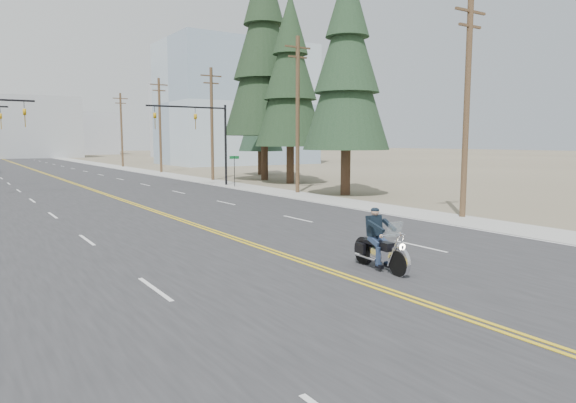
% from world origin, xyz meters
% --- Properties ---
extents(ground_plane, '(400.00, 400.00, 0.00)m').
position_xyz_m(ground_plane, '(0.00, 0.00, 0.00)').
color(ground_plane, '#776D56').
rests_on(ground_plane, ground).
extents(road, '(20.00, 200.00, 0.01)m').
position_xyz_m(road, '(0.00, 70.00, 0.01)').
color(road, '#303033').
rests_on(road, ground).
extents(sidewalk_right, '(3.00, 200.00, 0.01)m').
position_xyz_m(sidewalk_right, '(11.50, 70.00, 0.01)').
color(sidewalk_right, '#A5A5A0').
rests_on(sidewalk_right, ground).
extents(traffic_mast_right, '(7.10, 0.26, 7.00)m').
position_xyz_m(traffic_mast_right, '(8.98, 32.00, 4.94)').
color(traffic_mast_right, black).
rests_on(traffic_mast_right, ground).
extents(street_sign, '(0.90, 0.06, 2.62)m').
position_xyz_m(street_sign, '(10.80, 30.00, 1.80)').
color(street_sign, black).
rests_on(street_sign, ground).
extents(utility_pole_a, '(2.20, 0.30, 11.00)m').
position_xyz_m(utility_pole_a, '(12.50, 8.00, 5.73)').
color(utility_pole_a, brown).
rests_on(utility_pole_a, ground).
extents(utility_pole_b, '(2.20, 0.30, 11.50)m').
position_xyz_m(utility_pole_b, '(12.50, 23.00, 5.98)').
color(utility_pole_b, brown).
rests_on(utility_pole_b, ground).
extents(utility_pole_c, '(2.20, 0.30, 11.00)m').
position_xyz_m(utility_pole_c, '(12.50, 38.00, 5.73)').
color(utility_pole_c, brown).
rests_on(utility_pole_c, ground).
extents(utility_pole_d, '(2.20, 0.30, 11.50)m').
position_xyz_m(utility_pole_d, '(12.50, 53.00, 5.98)').
color(utility_pole_d, brown).
rests_on(utility_pole_d, ground).
extents(utility_pole_e, '(2.20, 0.30, 11.00)m').
position_xyz_m(utility_pole_e, '(12.50, 70.00, 5.73)').
color(utility_pole_e, brown).
rests_on(utility_pole_e, ground).
extents(glass_building, '(24.00, 16.00, 20.00)m').
position_xyz_m(glass_building, '(32.00, 70.00, 10.00)').
color(glass_building, '#9EB5CC').
rests_on(glass_building, ground).
extents(haze_bldg_b, '(18.00, 14.00, 14.00)m').
position_xyz_m(haze_bldg_b, '(8.00, 125.00, 7.00)').
color(haze_bldg_b, '#ADB2B7').
rests_on(haze_bldg_b, ground).
extents(haze_bldg_c, '(16.00, 12.00, 18.00)m').
position_xyz_m(haze_bldg_c, '(40.00, 110.00, 9.00)').
color(haze_bldg_c, '#B7BCC6').
rests_on(haze_bldg_c, ground).
extents(haze_bldg_e, '(14.00, 14.00, 12.00)m').
position_xyz_m(haze_bldg_e, '(25.00, 150.00, 6.00)').
color(haze_bldg_e, '#B7BCC6').
rests_on(haze_bldg_e, ground).
extents(motorcyclist, '(1.27, 2.49, 1.87)m').
position_xyz_m(motorcyclist, '(1.40, 2.30, 0.94)').
color(motorcyclist, black).
rests_on(motorcyclist, ground).
extents(conifer_near, '(6.16, 6.16, 16.31)m').
position_xyz_m(conifer_near, '(14.47, 19.75, 9.36)').
color(conifer_near, '#382619').
rests_on(conifer_near, ground).
extents(conifer_mid, '(6.39, 6.39, 17.03)m').
position_xyz_m(conifer_mid, '(16.77, 30.44, 9.77)').
color(conifer_mid, '#382619').
rests_on(conifer_mid, ground).
extents(conifer_tall, '(7.98, 7.98, 22.16)m').
position_xyz_m(conifer_tall, '(16.94, 35.33, 12.73)').
color(conifer_tall, '#382619').
rests_on(conifer_tall, ground).
extents(conifer_far, '(5.10, 5.10, 13.67)m').
position_xyz_m(conifer_far, '(20.79, 42.67, 7.84)').
color(conifer_far, '#382619').
rests_on(conifer_far, ground).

